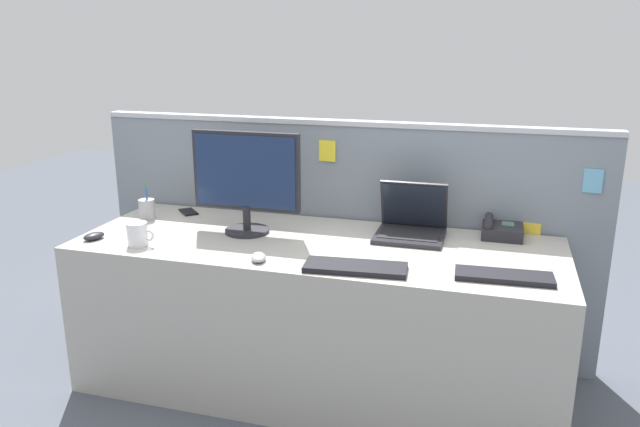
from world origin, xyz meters
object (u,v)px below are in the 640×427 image
object	(u,v)px
desktop_monitor	(246,177)
desk_phone	(501,230)
computer_mouse_left_hand	(94,236)
cell_phone_black_slab	(189,212)
coffee_mug	(138,234)
keyboard_main	(355,267)
pen_cup	(147,209)
computer_mouse_right_hand	(259,257)
laptop	(411,223)
keyboard_spare	(504,276)

from	to	relation	value
desktop_monitor	desk_phone	xyz separation A→B (m)	(1.13, 0.25, -0.23)
computer_mouse_left_hand	cell_phone_black_slab	distance (m)	0.55
cell_phone_black_slab	coffee_mug	xyz separation A→B (m)	(0.04, -0.53, 0.05)
computer_mouse_left_hand	coffee_mug	world-z (taller)	coffee_mug
computer_mouse_left_hand	desk_phone	bearing A→B (deg)	39.04
desktop_monitor	keyboard_main	world-z (taller)	desktop_monitor
cell_phone_black_slab	pen_cup	bearing A→B (deg)	-175.72
computer_mouse_right_hand	cell_phone_black_slab	world-z (taller)	computer_mouse_right_hand
cell_phone_black_slab	coffee_mug	bearing A→B (deg)	-130.34
laptop	keyboard_spare	size ratio (longest dim) A/B	0.84
laptop	coffee_mug	size ratio (longest dim) A/B	2.41
computer_mouse_left_hand	cell_phone_black_slab	size ratio (longest dim) A/B	0.78
pen_cup	cell_phone_black_slab	distance (m)	0.22
pen_cup	cell_phone_black_slab	size ratio (longest dim) A/B	1.48
pen_cup	keyboard_spare	bearing A→B (deg)	-10.73
computer_mouse_right_hand	coffee_mug	bearing A→B (deg)	155.41
computer_mouse_right_hand	coffee_mug	world-z (taller)	coffee_mug
laptop	keyboard_spare	xyz separation A→B (m)	(0.41, -0.43, -0.05)
desk_phone	computer_mouse_left_hand	distance (m)	1.84
desktop_monitor	pen_cup	xyz separation A→B (m)	(-0.56, 0.05, -0.21)
desk_phone	coffee_mug	bearing A→B (deg)	-159.60
desk_phone	laptop	bearing A→B (deg)	-166.56
keyboard_spare	pen_cup	world-z (taller)	pen_cup
laptop	keyboard_main	size ratio (longest dim) A/B	0.76
keyboard_spare	pen_cup	xyz separation A→B (m)	(-1.71, 0.32, 0.04)
computer_mouse_left_hand	cell_phone_black_slab	bearing A→B (deg)	90.25
computer_mouse_left_hand	keyboard_main	bearing A→B (deg)	19.81
computer_mouse_right_hand	computer_mouse_left_hand	world-z (taller)	same
coffee_mug	desk_phone	bearing A→B (deg)	20.40
keyboard_spare	coffee_mug	world-z (taller)	coffee_mug
pen_cup	coffee_mug	distance (m)	0.41
desk_phone	computer_mouse_left_hand	world-z (taller)	desk_phone
computer_mouse_left_hand	keyboard_spare	bearing A→B (deg)	22.53
keyboard_main	computer_mouse_right_hand	world-z (taller)	computer_mouse_right_hand
cell_phone_black_slab	coffee_mug	distance (m)	0.53
desktop_monitor	desk_phone	distance (m)	1.18
computer_mouse_left_hand	pen_cup	world-z (taller)	pen_cup
keyboard_main	coffee_mug	size ratio (longest dim) A/B	3.16
desk_phone	computer_mouse_left_hand	size ratio (longest dim) A/B	1.80
keyboard_main	coffee_mug	world-z (taller)	coffee_mug
laptop	pen_cup	size ratio (longest dim) A/B	1.61
computer_mouse_left_hand	pen_cup	xyz separation A→B (m)	(0.06, 0.35, 0.04)
coffee_mug	cell_phone_black_slab	bearing A→B (deg)	93.94
laptop	computer_mouse_right_hand	world-z (taller)	laptop
keyboard_spare	pen_cup	distance (m)	1.74
desktop_monitor	keyboard_spare	size ratio (longest dim) A/B	1.41
desk_phone	keyboard_main	size ratio (longest dim) A/B	0.45
desktop_monitor	computer_mouse_left_hand	size ratio (longest dim) A/B	5.12
desktop_monitor	laptop	distance (m)	0.78
desktop_monitor	computer_mouse_right_hand	distance (m)	0.47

